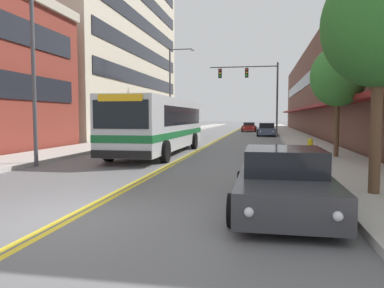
{
  "coord_description": "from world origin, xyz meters",
  "views": [
    {
      "loc": [
        3.78,
        -6.8,
        2.04
      ],
      "look_at": [
        -0.57,
        16.43,
        0.31
      ],
      "focal_mm": 35.0,
      "sensor_mm": 36.0,
      "label": 1
    }
  ],
  "objects_px": {
    "street_lamp_left_near": "(38,32)",
    "street_tree_right_mid": "(338,77)",
    "car_slate_blue_parked_right_far": "(267,130)",
    "fire_hydrant": "(310,148)",
    "car_beige_parked_left_near": "(164,133)",
    "street_tree_right_near": "(380,25)",
    "car_red_moving_lead": "(249,127)",
    "traffic_signal_mast": "(255,84)",
    "car_dark_grey_parked_right_foreground": "(284,182)",
    "city_bus": "(161,123)",
    "car_silver_parked_right_mid": "(267,128)",
    "street_lamp_left_far": "(173,85)"
  },
  "relations": [
    {
      "from": "city_bus",
      "to": "traffic_signal_mast",
      "type": "relative_size",
      "value": 1.62
    },
    {
      "from": "car_red_moving_lead",
      "to": "fire_hydrant",
      "type": "bearing_deg",
      "value": -83.5
    },
    {
      "from": "car_beige_parked_left_near",
      "to": "fire_hydrant",
      "type": "distance_m",
      "value": 16.54
    },
    {
      "from": "fire_hydrant",
      "to": "street_lamp_left_near",
      "type": "bearing_deg",
      "value": -160.52
    },
    {
      "from": "street_tree_right_mid",
      "to": "fire_hydrant",
      "type": "xyz_separation_m",
      "value": [
        -1.27,
        -0.74,
        -3.27
      ]
    },
    {
      "from": "car_dark_grey_parked_right_foreground",
      "to": "street_tree_right_mid",
      "type": "distance_m",
      "value": 11.01
    },
    {
      "from": "car_dark_grey_parked_right_foreground",
      "to": "fire_hydrant",
      "type": "relative_size",
      "value": 5.39
    },
    {
      "from": "city_bus",
      "to": "fire_hydrant",
      "type": "height_order",
      "value": "city_bus"
    },
    {
      "from": "car_silver_parked_right_mid",
      "to": "street_tree_right_near",
      "type": "xyz_separation_m",
      "value": [
        2.09,
        -38.03,
        3.63
      ]
    },
    {
      "from": "car_silver_parked_right_mid",
      "to": "street_tree_right_mid",
      "type": "xyz_separation_m",
      "value": [
        2.81,
        -29.33,
        3.3
      ]
    },
    {
      "from": "traffic_signal_mast",
      "to": "street_tree_right_near",
      "type": "xyz_separation_m",
      "value": [
        3.46,
        -27.98,
        -1.0
      ]
    },
    {
      "from": "city_bus",
      "to": "traffic_signal_mast",
      "type": "bearing_deg",
      "value": 74.83
    },
    {
      "from": "car_slate_blue_parked_right_far",
      "to": "traffic_signal_mast",
      "type": "bearing_deg",
      "value": -112.86
    },
    {
      "from": "car_red_moving_lead",
      "to": "street_lamp_left_near",
      "type": "distance_m",
      "value": 39.17
    },
    {
      "from": "fire_hydrant",
      "to": "car_dark_grey_parked_right_foreground",
      "type": "bearing_deg",
      "value": -100.16
    },
    {
      "from": "city_bus",
      "to": "car_silver_parked_right_mid",
      "type": "xyz_separation_m",
      "value": [
        6.16,
        27.67,
        -1.11
      ]
    },
    {
      "from": "street_tree_right_mid",
      "to": "fire_hydrant",
      "type": "relative_size",
      "value": 5.78
    },
    {
      "from": "street_lamp_left_near",
      "to": "street_tree_right_mid",
      "type": "xyz_separation_m",
      "value": [
        12.26,
        4.63,
        -1.54
      ]
    },
    {
      "from": "city_bus",
      "to": "car_silver_parked_right_mid",
      "type": "height_order",
      "value": "city_bus"
    },
    {
      "from": "car_beige_parked_left_near",
      "to": "car_dark_grey_parked_right_foreground",
      "type": "relative_size",
      "value": 0.94
    },
    {
      "from": "street_lamp_left_near",
      "to": "street_tree_right_near",
      "type": "xyz_separation_m",
      "value": [
        11.55,
        -4.07,
        -1.21
      ]
    },
    {
      "from": "car_silver_parked_right_mid",
      "to": "street_lamp_left_far",
      "type": "relative_size",
      "value": 0.5
    },
    {
      "from": "city_bus",
      "to": "car_beige_parked_left_near",
      "type": "relative_size",
      "value": 2.63
    },
    {
      "from": "street_tree_right_near",
      "to": "street_tree_right_mid",
      "type": "relative_size",
      "value": 1.09
    },
    {
      "from": "street_lamp_left_near",
      "to": "fire_hydrant",
      "type": "height_order",
      "value": "street_lamp_left_near"
    },
    {
      "from": "street_lamp_left_far",
      "to": "car_dark_grey_parked_right_foreground",
      "type": "bearing_deg",
      "value": -71.88
    },
    {
      "from": "fire_hydrant",
      "to": "street_tree_right_near",
      "type": "bearing_deg",
      "value": -86.05
    },
    {
      "from": "street_lamp_left_far",
      "to": "car_red_moving_lead",
      "type": "bearing_deg",
      "value": 65.7
    },
    {
      "from": "car_beige_parked_left_near",
      "to": "traffic_signal_mast",
      "type": "distance_m",
      "value": 11.21
    },
    {
      "from": "traffic_signal_mast",
      "to": "street_lamp_left_far",
      "type": "relative_size",
      "value": 0.83
    },
    {
      "from": "car_slate_blue_parked_right_far",
      "to": "fire_hydrant",
      "type": "height_order",
      "value": "car_slate_blue_parked_right_far"
    },
    {
      "from": "street_lamp_left_near",
      "to": "street_tree_right_near",
      "type": "distance_m",
      "value": 12.3
    },
    {
      "from": "car_slate_blue_parked_right_far",
      "to": "street_lamp_left_near",
      "type": "bearing_deg",
      "value": -109.14
    },
    {
      "from": "street_tree_right_mid",
      "to": "fire_hydrant",
      "type": "height_order",
      "value": "street_tree_right_mid"
    },
    {
      "from": "street_tree_right_near",
      "to": "car_slate_blue_parked_right_far",
      "type": "bearing_deg",
      "value": 94.12
    },
    {
      "from": "street_lamp_left_near",
      "to": "car_red_moving_lead",
      "type": "bearing_deg",
      "value": 79.5
    },
    {
      "from": "fire_hydrant",
      "to": "car_red_moving_lead",
      "type": "bearing_deg",
      "value": 96.5
    },
    {
      "from": "car_red_moving_lead",
      "to": "traffic_signal_mast",
      "type": "relative_size",
      "value": 0.57
    },
    {
      "from": "car_beige_parked_left_near",
      "to": "street_tree_right_near",
      "type": "xyz_separation_m",
      "value": [
        10.86,
        -20.9,
        3.57
      ]
    },
    {
      "from": "car_slate_blue_parked_right_far",
      "to": "street_tree_right_near",
      "type": "relative_size",
      "value": 0.84
    },
    {
      "from": "car_beige_parked_left_near",
      "to": "traffic_signal_mast",
      "type": "xyz_separation_m",
      "value": [
        7.39,
        7.09,
        4.57
      ]
    },
    {
      "from": "car_beige_parked_left_near",
      "to": "street_tree_right_near",
      "type": "bearing_deg",
      "value": -62.55
    },
    {
      "from": "car_slate_blue_parked_right_far",
      "to": "traffic_signal_mast",
      "type": "distance_m",
      "value": 5.57
    },
    {
      "from": "car_dark_grey_parked_right_foreground",
      "to": "fire_hydrant",
      "type": "height_order",
      "value": "car_dark_grey_parked_right_foreground"
    },
    {
      "from": "street_lamp_left_near",
      "to": "city_bus",
      "type": "bearing_deg",
      "value": 62.31
    },
    {
      "from": "car_slate_blue_parked_right_far",
      "to": "street_lamp_left_near",
      "type": "height_order",
      "value": "street_lamp_left_near"
    },
    {
      "from": "car_dark_grey_parked_right_foreground",
      "to": "car_slate_blue_parked_right_far",
      "type": "distance_m",
      "value": 32.31
    },
    {
      "from": "street_lamp_left_near",
      "to": "car_dark_grey_parked_right_foreground",
      "type": "bearing_deg",
      "value": -30.37
    },
    {
      "from": "car_dark_grey_parked_right_foreground",
      "to": "street_tree_right_near",
      "type": "distance_m",
      "value": 4.45
    },
    {
      "from": "traffic_signal_mast",
      "to": "car_red_moving_lead",
      "type": "bearing_deg",
      "value": 94.0
    }
  ]
}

